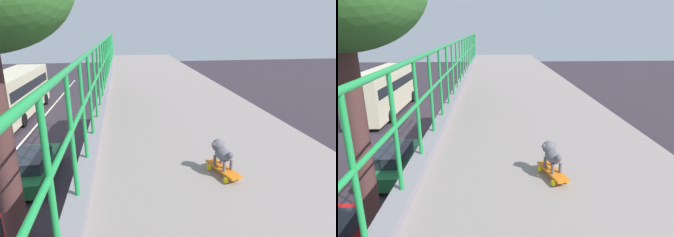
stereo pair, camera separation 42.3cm
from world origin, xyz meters
TOP-DOWN VIEW (x-y plane):
  - car_green_seventh at (-3.98, 13.17)m, footprint 1.74×4.41m
  - city_bus at (-7.92, 23.87)m, footprint 2.63×10.10m
  - toy_skateboard at (1.32, 3.35)m, footprint 0.29×0.54m
  - small_dog at (1.31, 3.40)m, footprint 0.23×0.37m

SIDE VIEW (x-z plane):
  - car_green_seventh at x=-3.98m, z-range -0.02..1.32m
  - city_bus at x=-7.92m, z-range 0.22..3.65m
  - toy_skateboard at x=1.32m, z-range 5.04..5.13m
  - small_dog at x=1.31m, z-range 5.14..5.45m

